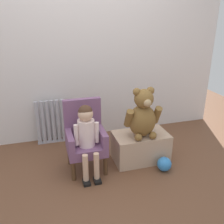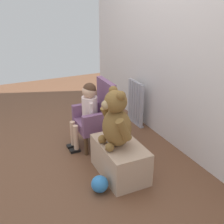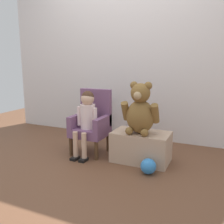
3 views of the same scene
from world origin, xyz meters
name	(u,v)px [view 1 (image 1 of 3)]	position (x,y,z in m)	size (l,w,h in m)	color
ground_plane	(109,188)	(0.00, 0.00, 0.00)	(6.00, 6.00, 0.00)	brown
back_wall	(81,46)	(0.00, 1.22, 1.20)	(3.80, 0.05, 2.40)	silver
radiator	(51,122)	(-0.45, 1.10, 0.29)	(0.37, 0.05, 0.57)	#A8A8B3
child_armchair	(85,137)	(-0.14, 0.43, 0.36)	(0.39, 0.37, 0.75)	#754C71
child_figure	(87,131)	(-0.14, 0.32, 0.49)	(0.25, 0.35, 0.75)	silver
low_bench	(140,147)	(0.49, 0.40, 0.16)	(0.61, 0.36, 0.32)	tan
large_teddy_bear	(143,115)	(0.48, 0.36, 0.56)	(0.40, 0.28, 0.55)	brown
toy_ball	(164,164)	(0.65, 0.12, 0.08)	(0.15, 0.15, 0.15)	#327FCB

